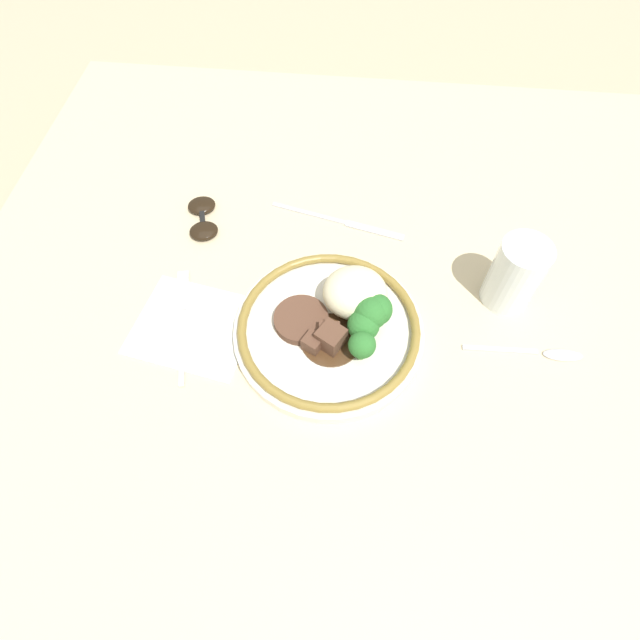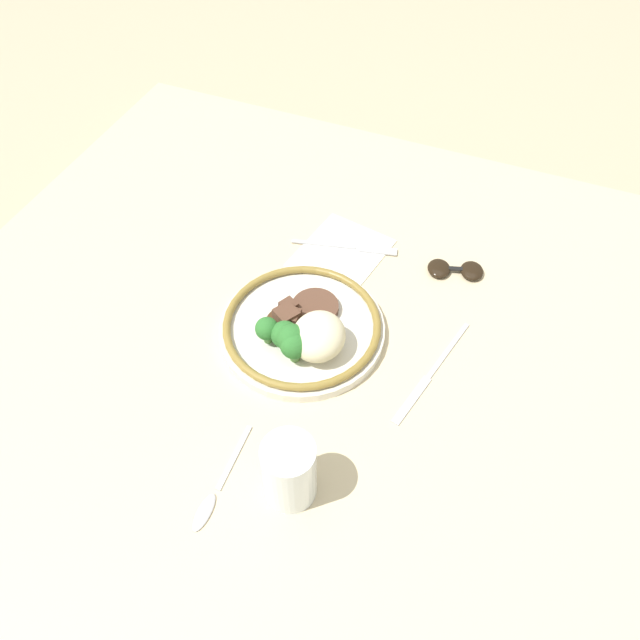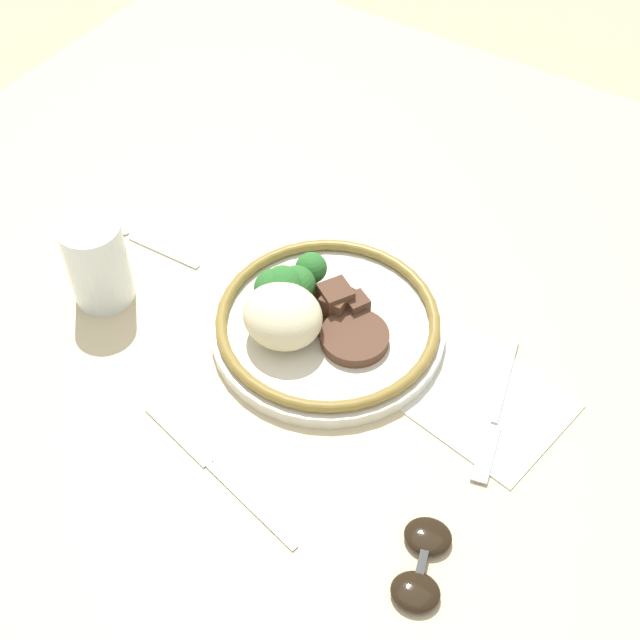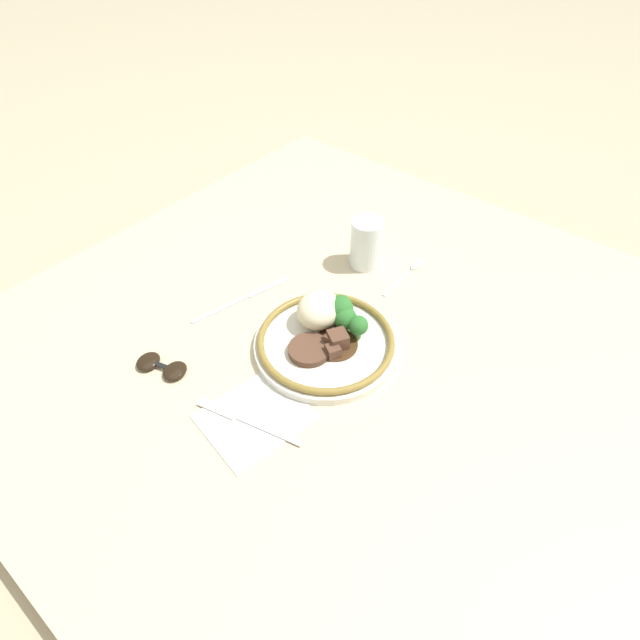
# 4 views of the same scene
# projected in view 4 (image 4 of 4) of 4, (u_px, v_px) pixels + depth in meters

# --- Properties ---
(ground_plane) EXTENTS (8.00, 8.00, 0.00)m
(ground_plane) POSITION_uv_depth(u_px,v_px,m) (340.00, 351.00, 0.93)
(ground_plane) COLOR tan
(dining_table) EXTENTS (1.16, 1.17, 0.05)m
(dining_table) POSITION_uv_depth(u_px,v_px,m) (341.00, 342.00, 0.91)
(dining_table) COLOR beige
(dining_table) RESTS_ON ground
(napkin) EXTENTS (0.18, 0.16, 0.00)m
(napkin) POSITION_uv_depth(u_px,v_px,m) (255.00, 417.00, 0.77)
(napkin) COLOR silver
(napkin) RESTS_ON dining_table
(plate) EXTENTS (0.25, 0.25, 0.08)m
(plate) POSITION_uv_depth(u_px,v_px,m) (325.00, 333.00, 0.87)
(plate) COLOR silver
(plate) RESTS_ON dining_table
(juice_glass) EXTENTS (0.07, 0.07, 0.10)m
(juice_glass) POSITION_uv_depth(u_px,v_px,m) (366.00, 245.00, 1.01)
(juice_glass) COLOR orange
(juice_glass) RESTS_ON dining_table
(fork) EXTENTS (0.05, 0.18, 0.00)m
(fork) POSITION_uv_depth(u_px,v_px,m) (238.00, 418.00, 0.77)
(fork) COLOR #B7B7BC
(fork) RESTS_ON napkin
(knife) EXTENTS (0.21, 0.06, 0.00)m
(knife) POSITION_uv_depth(u_px,v_px,m) (245.00, 298.00, 0.97)
(knife) COLOR #B7B7BC
(knife) RESTS_ON dining_table
(spoon) EXTENTS (0.16, 0.02, 0.01)m
(spoon) POSITION_uv_depth(u_px,v_px,m) (412.00, 268.00, 1.03)
(spoon) COLOR #B7B7BC
(spoon) RESTS_ON dining_table
(sunglasses) EXTENTS (0.07, 0.10, 0.01)m
(sunglasses) POSITION_uv_depth(u_px,v_px,m) (161.00, 366.00, 0.84)
(sunglasses) COLOR black
(sunglasses) RESTS_ON dining_table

